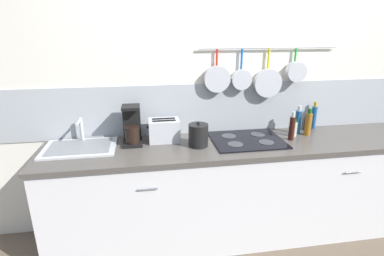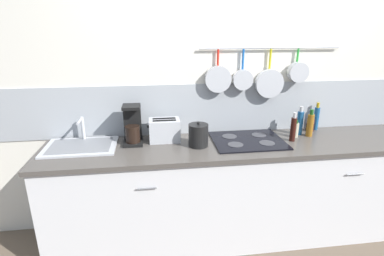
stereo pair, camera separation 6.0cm
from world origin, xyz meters
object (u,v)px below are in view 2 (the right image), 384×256
at_px(bottle_dish_soap, 300,122).
at_px(bottle_vinegar, 310,124).
at_px(toaster, 165,130).
at_px(bottle_sesame_oil, 293,129).
at_px(kettle, 198,135).
at_px(bottle_olive_oil, 316,118).
at_px(bottle_hot_sauce, 295,130).
at_px(coffee_maker, 133,127).
at_px(bottle_cooking_wine, 310,125).

bearing_deg(bottle_dish_soap, bottle_vinegar, 27.49).
distance_m(bottle_dish_soap, bottle_vinegar, 0.17).
distance_m(toaster, bottle_sesame_oil, 1.07).
xyz_separation_m(bottle_dish_soap, bottle_vinegar, (0.14, 0.07, -0.05)).
height_order(bottle_sesame_oil, bottle_vinegar, bottle_sesame_oil).
bearing_deg(bottle_dish_soap, toaster, 179.77).
distance_m(kettle, bottle_sesame_oil, 0.80).
bearing_deg(toaster, bottle_vinegar, 3.00).
xyz_separation_m(bottle_vinegar, bottle_olive_oil, (0.07, 0.04, 0.05)).
bearing_deg(bottle_hot_sauce, toaster, 176.64).
distance_m(toaster, bottle_dish_soap, 1.19).
bearing_deg(toaster, bottle_olive_oil, 4.27).
height_order(coffee_maker, kettle, coffee_maker).
bearing_deg(bottle_vinegar, bottle_sesame_oil, -141.50).
distance_m(kettle, bottle_hot_sauce, 0.87).
distance_m(coffee_maker, bottle_hot_sauce, 1.38).
bearing_deg(coffee_maker, bottle_olive_oil, 3.71).
relative_size(toaster, kettle, 1.31).
xyz_separation_m(bottle_hot_sauce, bottle_cooking_wine, (0.13, 0.01, 0.04)).
relative_size(bottle_hot_sauce, bottle_dish_soap, 0.60).
distance_m(bottle_dish_soap, bottle_cooking_wine, 0.09).
distance_m(bottle_sesame_oil, bottle_dish_soap, 0.19).
bearing_deg(bottle_vinegar, bottle_hot_sauce, -147.20).
height_order(toaster, bottle_hot_sauce, toaster).
distance_m(toaster, bottle_hot_sauce, 1.12).
bearing_deg(bottle_vinegar, kettle, -168.23).
bearing_deg(bottle_cooking_wine, toaster, 177.34).
relative_size(bottle_sesame_oil, bottle_olive_oil, 0.96).
relative_size(kettle, bottle_sesame_oil, 0.84).
bearing_deg(bottle_olive_oil, toaster, -175.73).
height_order(toaster, bottle_cooking_wine, bottle_cooking_wine).
relative_size(bottle_cooking_wine, bottle_olive_oil, 0.94).
bearing_deg(bottle_olive_oil, bottle_sesame_oil, -143.81).
bearing_deg(kettle, bottle_vinegar, 11.77).
bearing_deg(bottle_cooking_wine, bottle_hot_sauce, -176.81).
relative_size(kettle, bottle_cooking_wine, 0.86).
distance_m(coffee_maker, bottle_sesame_oil, 1.33).
bearing_deg(bottle_hot_sauce, bottle_sesame_oil, -127.54).
bearing_deg(bottle_sesame_oil, bottle_hot_sauce, 52.46).
relative_size(coffee_maker, bottle_sesame_oil, 1.29).
height_order(bottle_cooking_wine, bottle_vinegar, bottle_cooking_wine).
xyz_separation_m(bottle_sesame_oil, bottle_cooking_wine, (0.20, 0.09, -0.00)).
relative_size(coffee_maker, bottle_hot_sauce, 2.07).
relative_size(kettle, bottle_hot_sauce, 1.34).
distance_m(kettle, bottle_cooking_wine, 1.00).
bearing_deg(kettle, coffee_maker, 163.88).
relative_size(toaster, bottle_cooking_wine, 1.12).
bearing_deg(coffee_maker, bottle_vinegar, 2.62).
distance_m(bottle_cooking_wine, bottle_vinegar, 0.15).
distance_m(coffee_maker, bottle_olive_oil, 1.67).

